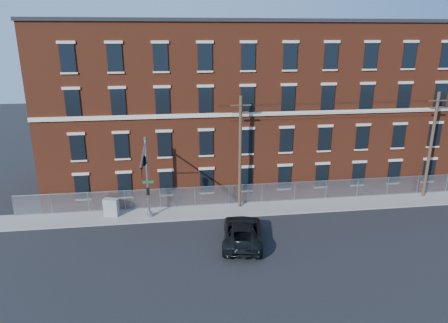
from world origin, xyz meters
TOP-DOWN VIEW (x-y plane):
  - ground at (0.00, 0.00)m, footprint 140.00×140.00m
  - sidewalk at (12.00, 5.00)m, footprint 65.00×3.00m
  - mill_building at (12.00, 13.93)m, footprint 55.30×14.32m
  - chain_link_fence at (12.00, 6.30)m, footprint 59.06×0.06m
  - traffic_signal_mast at (-6.00, 2.18)m, footprint 0.90×6.75m
  - utility_pole_near at (2.00, 5.60)m, footprint 1.80×0.28m
  - utility_pole_mid at (20.00, 5.60)m, footprint 1.80×0.28m
  - overhead_wires at (20.00, 5.60)m, footprint 40.00×0.62m
  - pickup_truck at (1.08, -0.79)m, footprint 3.89×6.55m
  - utility_cabinet at (-9.22, 5.17)m, footprint 1.35×0.93m

SIDE VIEW (x-z plane):
  - ground at x=0.00m, z-range 0.00..0.00m
  - sidewalk at x=12.00m, z-range 0.00..0.12m
  - pickup_truck at x=1.08m, z-range 0.00..1.71m
  - utility_cabinet at x=-9.22m, z-range 0.12..1.66m
  - chain_link_fence at x=12.00m, z-range 0.13..1.98m
  - utility_pole_near at x=2.00m, z-range 0.34..10.34m
  - utility_pole_mid at x=20.00m, z-range 0.34..10.34m
  - traffic_signal_mast at x=-6.00m, z-range 1.89..8.89m
  - mill_building at x=12.00m, z-range 0.00..16.30m
  - overhead_wires at x=20.00m, z-range 8.81..9.43m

